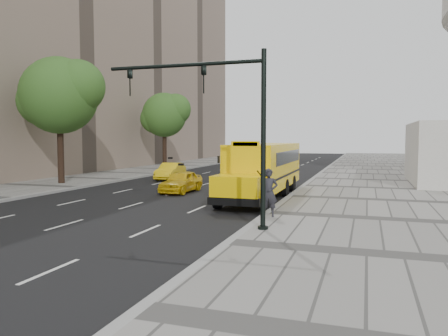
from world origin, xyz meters
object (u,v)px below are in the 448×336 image
(school_bus, at_px, (265,166))
(taxi_near, at_px, (181,182))
(tree_c, at_px, (165,115))
(traffic_signal, at_px, (225,117))
(taxi_far, at_px, (170,171))
(tree_b, at_px, (60,95))
(pedestrian, at_px, (269,193))

(school_bus, height_order, taxi_near, school_bus)
(tree_c, height_order, school_bus, tree_c)
(tree_c, relative_size, traffic_signal, 1.26)
(traffic_signal, bearing_deg, tree_c, 119.71)
(taxi_far, relative_size, traffic_signal, 0.63)
(tree_b, relative_size, traffic_signal, 1.40)
(tree_c, bearing_deg, tree_b, -89.96)
(taxi_near, height_order, taxi_far, taxi_far)
(taxi_near, bearing_deg, tree_b, 174.62)
(school_bus, distance_m, taxi_near, 5.41)
(taxi_far, height_order, pedestrian, pedestrian)
(tree_c, bearing_deg, school_bus, -50.25)
(taxi_near, height_order, traffic_signal, traffic_signal)
(school_bus, xyz_separation_m, traffic_signal, (0.69, -9.42, 2.33))
(taxi_far, xyz_separation_m, traffic_signal, (10.05, -16.79, 3.42))
(tree_c, height_order, taxi_far, tree_c)
(tree_b, xyz_separation_m, traffic_signal, (15.59, -10.75, -2.24))
(tree_b, bearing_deg, traffic_signal, -34.58)
(taxi_far, bearing_deg, pedestrian, -58.64)
(tree_c, bearing_deg, traffic_signal, -60.29)
(pedestrian, bearing_deg, taxi_far, 117.90)
(tree_b, distance_m, school_bus, 15.64)
(school_bus, bearing_deg, pedestrian, -75.71)
(taxi_near, bearing_deg, school_bus, -1.52)
(taxi_near, relative_size, traffic_signal, 0.61)
(taxi_near, xyz_separation_m, traffic_signal, (5.98, -9.66, 3.43))
(tree_c, xyz_separation_m, school_bus, (14.91, -17.93, -4.02))
(pedestrian, relative_size, traffic_signal, 0.31)
(traffic_signal, bearing_deg, taxi_near, 121.76)
(traffic_signal, bearing_deg, school_bus, 94.20)
(tree_b, height_order, traffic_signal, tree_b)
(school_bus, distance_m, traffic_signal, 9.73)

